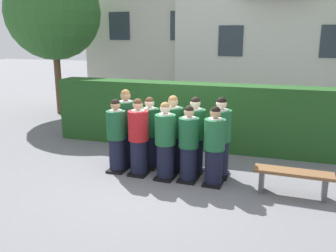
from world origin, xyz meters
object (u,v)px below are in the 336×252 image
Objects in this scene: student_in_red_blazer at (139,139)px; wooden_bench at (293,177)px; student_rear_row_4 at (220,139)px; student_front_row_4 at (214,148)px; student_rear_row_1 at (150,134)px; student_rear_row_3 at (195,137)px; student_rear_row_0 at (127,129)px; student_front_row_0 at (117,137)px; student_front_row_2 at (165,143)px; student_front_row_3 at (189,146)px; student_rear_row_2 at (173,135)px.

student_in_red_blazer is 3.12m from wooden_bench.
student_rear_row_4 is (1.64, 0.40, 0.02)m from student_in_red_blazer.
student_front_row_4 is 0.99× the size of student_rear_row_1.
student_rear_row_0 is at bearing 177.95° from student_rear_row_3.
student_front_row_2 is (1.13, -0.09, 0.01)m from student_front_row_0.
student_front_row_2 reaches higher than wooden_bench.
student_front_row_0 reaches higher than student_front_row_4.
student_in_red_blazer is at bearing 174.47° from student_front_row_2.
wooden_bench is at bearing -2.42° from student_front_row_0.
student_front_row_3 is (1.09, -0.03, -0.04)m from student_in_red_blazer.
student_front_row_2 is 1.00m from student_front_row_4.
student_front_row_0 is 1.01× the size of student_front_row_4.
student_front_row_2 is 0.52m from student_rear_row_2.
student_rear_row_0 is 1.59m from student_rear_row_3.
student_front_row_0 is 2.13m from student_front_row_4.
student_rear_row_3 is at bearing 88.53° from student_front_row_3.
student_front_row_0 is 0.96× the size of student_rear_row_2.
student_rear_row_1 reaches higher than student_front_row_0.
student_rear_row_4 is (1.56, -0.07, 0.04)m from student_rear_row_1.
student_in_red_blazer reaches higher than student_front_row_0.
student_rear_row_0 is 1.03× the size of student_rear_row_4.
student_front_row_0 is 3.63m from wooden_bench.
student_front_row_2 is at bearing -5.53° from student_in_red_blazer.
student_front_row_3 is at bearing -18.15° from student_rear_row_0.
student_in_red_blazer is at bearing -166.21° from student_rear_row_4.
wooden_bench is at bearing -9.66° from student_rear_row_0.
student_in_red_blazer is 1.61m from student_front_row_4.
student_rear_row_2 is 2.58m from wooden_bench.
student_rear_row_4 is at bearing -2.39° from student_rear_row_0.
student_in_red_blazer is 0.99× the size of student_rear_row_2.
student_rear_row_4 reaches higher than student_front_row_2.
student_front_row_4 is 0.95× the size of student_rear_row_2.
student_front_row_0 is 0.94× the size of student_rear_row_4.
student_front_row_2 is 0.75m from student_rear_row_1.
student_rear_row_2 is at bearing 36.93° from student_in_red_blazer.
student_front_row_4 is 0.71m from student_rear_row_3.
student_rear_row_4 is 1.60m from wooden_bench.
student_in_red_blazer is at bearing 178.68° from student_front_row_3.
student_front_row_3 is 0.70m from student_rear_row_4.
student_front_row_2 is 0.97× the size of student_rear_row_2.
student_in_red_blazer is 1.03× the size of student_front_row_4.
student_rear_row_1 is 3.09m from wooden_bench.
student_front_row_0 is 1.21m from student_rear_row_2.
student_in_red_blazer is at bearing -99.44° from student_rear_row_1.
student_rear_row_2 is at bearing 89.22° from student_front_row_2.
student_front_row_0 reaches higher than wooden_bench.
student_front_row_2 is 0.48m from student_front_row_3.
student_front_row_2 is 1.14m from student_rear_row_4.
student_front_row_0 is at bearing 175.23° from student_front_row_2.
student_front_row_0 is 1.13m from student_front_row_2.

